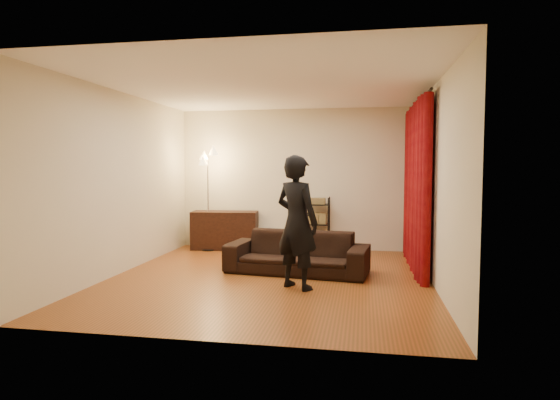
% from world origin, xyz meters
% --- Properties ---
extents(floor, '(5.00, 5.00, 0.00)m').
position_xyz_m(floor, '(0.00, 0.00, 0.00)').
color(floor, brown).
rests_on(floor, ground).
extents(ceiling, '(5.00, 5.00, 0.00)m').
position_xyz_m(ceiling, '(0.00, 0.00, 2.70)').
color(ceiling, white).
rests_on(ceiling, ground).
extents(wall_back, '(5.00, 0.00, 5.00)m').
position_xyz_m(wall_back, '(0.00, 2.50, 1.35)').
color(wall_back, beige).
rests_on(wall_back, ground).
extents(wall_front, '(5.00, 0.00, 5.00)m').
position_xyz_m(wall_front, '(0.00, -2.50, 1.35)').
color(wall_front, beige).
rests_on(wall_front, ground).
extents(wall_left, '(0.00, 5.00, 5.00)m').
position_xyz_m(wall_left, '(-2.25, 0.00, 1.35)').
color(wall_left, beige).
rests_on(wall_left, ground).
extents(wall_right, '(0.00, 5.00, 5.00)m').
position_xyz_m(wall_right, '(2.25, 0.00, 1.35)').
color(wall_right, beige).
rests_on(wall_right, ground).
extents(curtain_rod, '(0.04, 2.65, 0.04)m').
position_xyz_m(curtain_rod, '(2.15, 1.12, 2.58)').
color(curtain_rod, black).
rests_on(curtain_rod, wall_right).
extents(curtain, '(0.22, 2.65, 2.55)m').
position_xyz_m(curtain, '(2.13, 1.12, 1.28)').
color(curtain, maroon).
rests_on(curtain, ground).
extents(sofa, '(2.18, 1.07, 0.61)m').
position_xyz_m(sofa, '(0.34, 0.40, 0.31)').
color(sofa, black).
rests_on(sofa, ground).
extents(person, '(0.76, 0.69, 1.74)m').
position_xyz_m(person, '(0.47, -0.49, 0.87)').
color(person, black).
rests_on(person, ground).
extents(media_cabinet, '(1.30, 0.59, 0.73)m').
position_xyz_m(media_cabinet, '(-1.32, 2.18, 0.37)').
color(media_cabinet, black).
rests_on(media_cabinet, ground).
extents(storage_boxes, '(0.40, 0.34, 0.31)m').
position_xyz_m(storage_boxes, '(-0.56, 2.31, 0.16)').
color(storage_boxes, white).
rests_on(storage_boxes, ground).
extents(wire_shelf, '(0.52, 0.40, 1.02)m').
position_xyz_m(wire_shelf, '(0.44, 2.28, 0.51)').
color(wire_shelf, black).
rests_on(wire_shelf, ground).
extents(floor_lamp, '(0.45, 0.45, 1.91)m').
position_xyz_m(floor_lamp, '(-1.59, 2.00, 0.95)').
color(floor_lamp, silver).
rests_on(floor_lamp, ground).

